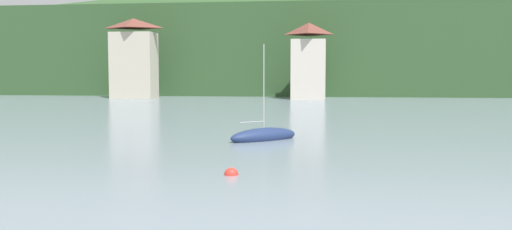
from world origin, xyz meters
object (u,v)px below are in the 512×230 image
object	(u,v)px
sailboat_far_4	(264,136)
mooring_buoy_mid	(231,175)
shore_building_west	(134,59)
shore_building_westcentral	(309,62)

from	to	relation	value
sailboat_far_4	mooring_buoy_mid	xyz separation A→B (m)	(-0.00, -9.65, -0.20)
shore_building_west	shore_building_westcentral	world-z (taller)	shore_building_west
sailboat_far_4	shore_building_westcentral	bearing A→B (deg)	45.68
shore_building_west	sailboat_far_4	xyz separation A→B (m)	(22.59, -43.73, -4.97)
shore_building_westcentral	shore_building_west	bearing A→B (deg)	-178.96
sailboat_far_4	mooring_buoy_mid	world-z (taller)	sailboat_far_4
shore_building_westcentral	sailboat_far_4	bearing A→B (deg)	-91.01
sailboat_far_4	mooring_buoy_mid	bearing A→B (deg)	-133.32
shore_building_west	sailboat_far_4	world-z (taller)	shore_building_west
shore_building_westcentral	mooring_buoy_mid	bearing A→B (deg)	-90.83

